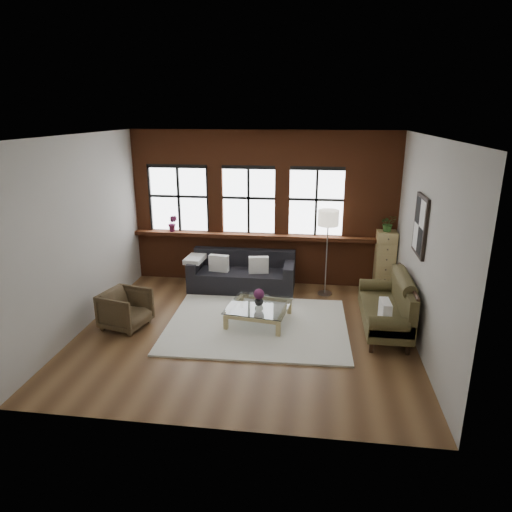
# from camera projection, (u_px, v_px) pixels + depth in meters

# --- Properties ---
(floor) EXTENTS (5.50, 5.50, 0.00)m
(floor) POSITION_uv_depth(u_px,v_px,m) (245.00, 331.00, 7.69)
(floor) COLOR brown
(floor) RESTS_ON ground
(ceiling) EXTENTS (5.50, 5.50, 0.00)m
(ceiling) POSITION_uv_depth(u_px,v_px,m) (244.00, 136.00, 6.72)
(ceiling) COLOR white
(ceiling) RESTS_ON ground
(wall_back) EXTENTS (5.50, 0.00, 5.50)m
(wall_back) POSITION_uv_depth(u_px,v_px,m) (263.00, 208.00, 9.57)
(wall_back) COLOR #A9A79E
(wall_back) RESTS_ON ground
(wall_front) EXTENTS (5.50, 0.00, 5.50)m
(wall_front) POSITION_uv_depth(u_px,v_px,m) (208.00, 303.00, 4.85)
(wall_front) COLOR #A9A79E
(wall_front) RESTS_ON ground
(wall_left) EXTENTS (0.00, 5.00, 5.00)m
(wall_left) POSITION_uv_depth(u_px,v_px,m) (81.00, 234.00, 7.55)
(wall_left) COLOR #A9A79E
(wall_left) RESTS_ON ground
(wall_right) EXTENTS (0.00, 5.00, 5.00)m
(wall_right) POSITION_uv_depth(u_px,v_px,m) (425.00, 246.00, 6.86)
(wall_right) COLOR #A9A79E
(wall_right) RESTS_ON ground
(brick_backwall) EXTENTS (5.50, 0.12, 3.20)m
(brick_backwall) POSITION_uv_depth(u_px,v_px,m) (263.00, 209.00, 9.51)
(brick_backwall) COLOR brown
(brick_backwall) RESTS_ON floor
(sill_ledge) EXTENTS (5.50, 0.30, 0.08)m
(sill_ledge) POSITION_uv_depth(u_px,v_px,m) (262.00, 236.00, 9.60)
(sill_ledge) COLOR brown
(sill_ledge) RESTS_ON brick_backwall
(window_left) EXTENTS (1.38, 0.10, 1.50)m
(window_left) POSITION_uv_depth(u_px,v_px,m) (179.00, 200.00, 9.70)
(window_left) COLOR black
(window_left) RESTS_ON brick_backwall
(window_mid) EXTENTS (1.38, 0.10, 1.50)m
(window_mid) POSITION_uv_depth(u_px,v_px,m) (249.00, 201.00, 9.52)
(window_mid) COLOR black
(window_mid) RESTS_ON brick_backwall
(window_right) EXTENTS (1.38, 0.10, 1.50)m
(window_right) POSITION_uv_depth(u_px,v_px,m) (316.00, 203.00, 9.34)
(window_right) COLOR black
(window_right) RESTS_ON brick_backwall
(wall_poster) EXTENTS (0.05, 0.74, 0.94)m
(wall_poster) POSITION_uv_depth(u_px,v_px,m) (421.00, 226.00, 7.07)
(wall_poster) COLOR black
(wall_poster) RESTS_ON wall_right
(shag_rug) EXTENTS (3.14, 2.50, 0.03)m
(shag_rug) POSITION_uv_depth(u_px,v_px,m) (257.00, 325.00, 7.87)
(shag_rug) COLOR silver
(shag_rug) RESTS_ON floor
(dark_sofa) EXTENTS (2.15, 0.87, 0.78)m
(dark_sofa) POSITION_uv_depth(u_px,v_px,m) (242.00, 271.00, 9.41)
(dark_sofa) COLOR black
(dark_sofa) RESTS_ON floor
(pillow_a) EXTENTS (0.42, 0.19, 0.34)m
(pillow_a) POSITION_uv_depth(u_px,v_px,m) (219.00, 263.00, 9.32)
(pillow_a) COLOR white
(pillow_a) RESTS_ON dark_sofa
(pillow_b) EXTENTS (0.42, 0.21, 0.34)m
(pillow_b) POSITION_uv_depth(u_px,v_px,m) (259.00, 265.00, 9.22)
(pillow_b) COLOR white
(pillow_b) RESTS_ON dark_sofa
(vintage_settee) EXTENTS (0.80, 1.81, 0.96)m
(vintage_settee) POSITION_uv_depth(u_px,v_px,m) (385.00, 304.00, 7.59)
(vintage_settee) COLOR #423B1E
(vintage_settee) RESTS_ON floor
(pillow_settee) EXTENTS (0.16, 0.39, 0.34)m
(pillow_settee) POSITION_uv_depth(u_px,v_px,m) (385.00, 311.00, 7.04)
(pillow_settee) COLOR white
(pillow_settee) RESTS_ON vintage_settee
(armchair) EXTENTS (0.86, 0.85, 0.65)m
(armchair) POSITION_uv_depth(u_px,v_px,m) (126.00, 309.00, 7.76)
(armchair) COLOR #433521
(armchair) RESTS_ON floor
(coffee_table) EXTENTS (1.16, 1.16, 0.35)m
(coffee_table) POSITION_uv_depth(u_px,v_px,m) (259.00, 314.00, 7.97)
(coffee_table) COLOR tan
(coffee_table) RESTS_ON shag_rug
(vase) EXTENTS (0.21, 0.21, 0.17)m
(vase) POSITION_uv_depth(u_px,v_px,m) (259.00, 301.00, 7.89)
(vase) COLOR #B2B2B2
(vase) RESTS_ON coffee_table
(flowers) EXTENTS (0.18, 0.18, 0.18)m
(flowers) POSITION_uv_depth(u_px,v_px,m) (259.00, 294.00, 7.85)
(flowers) COLOR #6A2451
(flowers) RESTS_ON vase
(drawer_chest) EXTENTS (0.39, 0.39, 1.26)m
(drawer_chest) POSITION_uv_depth(u_px,v_px,m) (385.00, 261.00, 9.26)
(drawer_chest) COLOR tan
(drawer_chest) RESTS_ON floor
(potted_plant_top) EXTENTS (0.34, 0.31, 0.33)m
(potted_plant_top) POSITION_uv_depth(u_px,v_px,m) (388.00, 223.00, 9.02)
(potted_plant_top) COLOR #2D5923
(potted_plant_top) RESTS_ON drawer_chest
(floor_lamp) EXTENTS (0.40, 0.40, 1.88)m
(floor_lamp) POSITION_uv_depth(u_px,v_px,m) (327.00, 250.00, 8.98)
(floor_lamp) COLOR #A5A5A8
(floor_lamp) RESTS_ON floor
(sill_plant) EXTENTS (0.20, 0.17, 0.36)m
(sill_plant) POSITION_uv_depth(u_px,v_px,m) (173.00, 223.00, 9.75)
(sill_plant) COLOR #6A2451
(sill_plant) RESTS_ON sill_ledge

